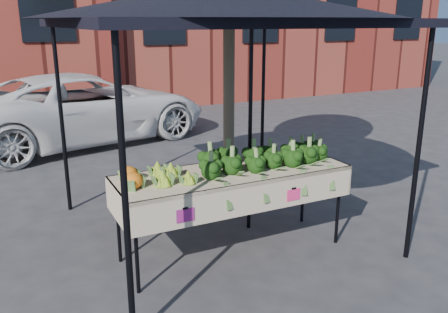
# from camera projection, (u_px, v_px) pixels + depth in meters

# --- Properties ---
(ground) EXTENTS (90.00, 90.00, 0.00)m
(ground) POSITION_uv_depth(u_px,v_px,m) (223.00, 260.00, 4.80)
(ground) COLOR #2F2F32
(table) EXTENTS (2.40, 0.81, 0.90)m
(table) POSITION_uv_depth(u_px,v_px,m) (233.00, 212.00, 4.86)
(table) COLOR beige
(table) RESTS_ON ground
(canopy) EXTENTS (3.16, 3.16, 2.74)m
(canopy) POSITION_uv_depth(u_px,v_px,m) (219.00, 115.00, 5.11)
(canopy) COLOR black
(canopy) RESTS_ON ground
(broccoli_heap) EXTENTS (1.59, 0.56, 0.25)m
(broccoli_heap) POSITION_uv_depth(u_px,v_px,m) (265.00, 154.00, 4.89)
(broccoli_heap) COLOR black
(broccoli_heap) RESTS_ON table
(romanesco_cluster) EXTENTS (0.42, 0.56, 0.19)m
(romanesco_cluster) POSITION_uv_depth(u_px,v_px,m) (169.00, 170.00, 4.45)
(romanesco_cluster) COLOR #A7BE2A
(romanesco_cluster) RESTS_ON table
(cauliflower_pair) EXTENTS (0.22, 0.42, 0.17)m
(cauliflower_pair) POSITION_uv_depth(u_px,v_px,m) (130.00, 175.00, 4.32)
(cauliflower_pair) COLOR orange
(cauliflower_pair) RESTS_ON table
(vehicle) EXTENTS (1.86, 2.55, 4.98)m
(vehicle) POSITION_uv_depth(u_px,v_px,m) (77.00, 14.00, 8.87)
(vehicle) COLOR white
(vehicle) RESTS_ON ground
(street_tree) EXTENTS (2.14, 2.14, 4.21)m
(street_tree) POSITION_uv_depth(u_px,v_px,m) (229.00, 42.00, 5.83)
(street_tree) COLOR #1E4C14
(street_tree) RESTS_ON ground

